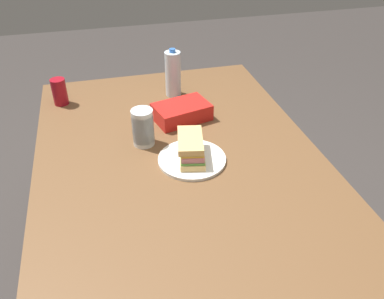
# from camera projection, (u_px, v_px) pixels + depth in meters

# --- Properties ---
(ground_plane) EXTENTS (8.00, 8.00, 0.00)m
(ground_plane) POSITION_uv_depth(u_px,v_px,m) (186.00, 292.00, 1.85)
(ground_plane) COLOR #383330
(dining_table) EXTENTS (1.70, 1.06, 0.73)m
(dining_table) POSITION_uv_depth(u_px,v_px,m) (185.00, 185.00, 1.48)
(dining_table) COLOR brown
(dining_table) RESTS_ON ground_plane
(paper_plate) EXTENTS (0.25, 0.25, 0.01)m
(paper_plate) POSITION_uv_depth(u_px,v_px,m) (192.00, 159.00, 1.47)
(paper_plate) COLOR white
(paper_plate) RESTS_ON dining_table
(sandwich) EXTENTS (0.20, 0.13, 0.08)m
(sandwich) POSITION_uv_depth(u_px,v_px,m) (191.00, 148.00, 1.45)
(sandwich) COLOR #DBB26B
(sandwich) RESTS_ON paper_plate
(soda_can_red) EXTENTS (0.07, 0.07, 0.12)m
(soda_can_red) POSITION_uv_depth(u_px,v_px,m) (60.00, 92.00, 1.80)
(soda_can_red) COLOR maroon
(soda_can_red) RESTS_ON dining_table
(chip_bag) EXTENTS (0.20, 0.26, 0.07)m
(chip_bag) POSITION_uv_depth(u_px,v_px,m) (182.00, 112.00, 1.70)
(chip_bag) COLOR red
(chip_bag) RESTS_ON dining_table
(water_bottle_tall) EXTENTS (0.07, 0.07, 0.23)m
(water_bottle_tall) POSITION_uv_depth(u_px,v_px,m) (173.00, 74.00, 1.85)
(water_bottle_tall) COLOR silver
(water_bottle_tall) RESTS_ON dining_table
(plastic_cup_stack) EXTENTS (0.08, 0.08, 0.15)m
(plastic_cup_stack) POSITION_uv_depth(u_px,v_px,m) (143.00, 127.00, 1.52)
(plastic_cup_stack) COLOR silver
(plastic_cup_stack) RESTS_ON dining_table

